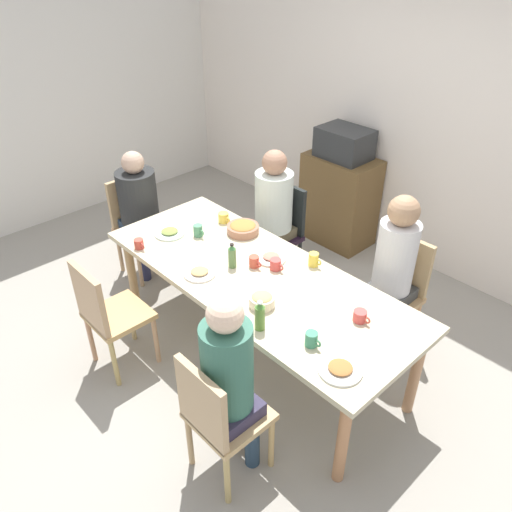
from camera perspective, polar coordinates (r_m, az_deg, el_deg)
The scene contains 31 objects.
ground_plane at distance 3.97m, azimuth 0.00°, elevation -10.74°, with size 7.42×7.42×0.00m, color gray.
wall_back at distance 4.75m, azimuth 19.04°, elevation 13.66°, with size 6.42×0.12×2.60m, color silver.
wall_left at distance 5.77m, azimuth -22.87°, elevation 16.16°, with size 0.12×4.25×2.60m, color silver.
dining_table at distance 3.54m, azimuth 0.00°, elevation -2.95°, with size 2.41×0.94×0.73m.
chair_0 at distance 4.48m, azimuth 2.67°, elevation 3.16°, with size 0.40×0.40×0.90m.
person_0 at distance 4.31m, azimuth 1.92°, elevation 5.56°, with size 0.32×0.32×1.26m.
chair_1 at distance 2.90m, azimuth -4.31°, elevation -17.42°, with size 0.40×0.40×0.90m.
person_1 at distance 2.76m, azimuth -3.03°, elevation -13.34°, with size 0.30×0.30×1.27m.
chair_2 at distance 3.67m, azimuth -16.43°, elevation -6.09°, with size 0.40×0.40×0.90m.
chair_3 at distance 3.88m, azimuth 15.43°, elevation -3.44°, with size 0.40×0.40×0.90m.
person_3 at distance 3.68m, azimuth 15.23°, elevation -0.87°, with size 0.30×0.30×1.29m.
chair_4 at distance 4.72m, azimuth -13.29°, elevation 3.90°, with size 0.40×0.40×0.90m.
person_4 at distance 4.55m, azimuth -13.04°, elevation 5.83°, with size 0.34×0.34×1.19m.
plate_0 at distance 3.51m, azimuth -6.36°, elevation -1.88°, with size 0.22×0.22×0.04m.
plate_1 at distance 3.64m, azimuth 1.71°, elevation -0.19°, with size 0.21×0.21×0.04m.
plate_2 at distance 4.00m, azimuth -9.69°, elevation 2.62°, with size 0.23×0.23×0.04m.
plate_3 at distance 2.83m, azimuth 9.47°, elevation -12.44°, with size 0.24×0.24×0.04m.
bowl_0 at distance 3.19m, azimuth 0.67°, elevation -4.99°, with size 0.16×0.16×0.09m.
bowl_1 at distance 3.95m, azimuth -1.49°, elevation 3.16°, with size 0.25×0.25×0.08m.
cup_0 at distance 3.15m, azimuth 11.66°, elevation -6.66°, with size 0.12×0.08×0.07m.
cup_1 at distance 3.55m, azimuth -0.19°, elevation -0.65°, with size 0.11×0.07×0.08m.
cup_2 at distance 3.93m, azimuth -6.52°, elevation 2.86°, with size 0.11×0.07×0.09m.
cup_3 at distance 2.94m, azimuth 6.28°, elevation -9.30°, with size 0.11×0.07×0.09m.
cup_4 at distance 3.53m, azimuth 2.25°, elevation -0.96°, with size 0.11×0.08×0.08m.
cup_5 at distance 3.58m, azimuth 6.53°, elevation -0.40°, with size 0.11×0.07×0.10m.
cup_6 at distance 4.11m, azimuth -3.66°, elevation 4.34°, with size 0.12×0.08×0.08m.
cup_7 at distance 3.86m, azimuth -13.02°, elevation 1.33°, with size 0.11×0.07×0.07m.
bottle_0 at distance 2.99m, azimuth 0.44°, elevation -6.78°, with size 0.06×0.06×0.20m.
bottle_1 at distance 3.53m, azimuth -2.70°, elevation -0.01°, with size 0.06×0.06×0.19m.
side_cabinet at distance 5.17m, azimuth 9.31°, elevation 6.28°, with size 0.70×0.44×0.90m, color brown.
microwave at distance 4.93m, azimuth 9.93°, elevation 12.40°, with size 0.48×0.36×0.28m, color #2A2C2E.
Camera 1 is at (2.08, -1.95, 2.75)m, focal length 35.52 mm.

